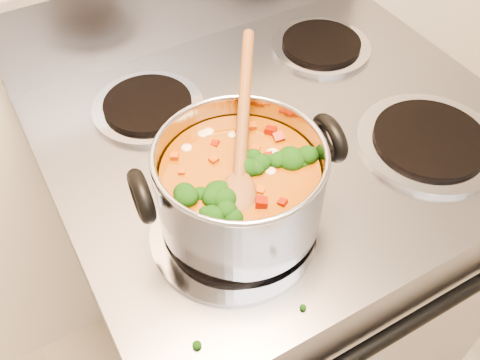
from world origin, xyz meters
The scene contains 4 objects.
electric_range centered at (0.02, 1.16, 0.47)m, with size 0.78×0.71×1.08m.
stockpot centered at (-0.15, 1.02, 1.00)m, with size 0.29×0.23×0.14m.
wooden_spoon centered at (-0.13, 1.04, 1.04)m, with size 0.19×0.27×0.09m.
cooktop_crumbs centered at (-0.22, 1.04, 0.92)m, with size 0.31×0.29×0.01m.
Camera 1 is at (-0.38, 0.61, 1.55)m, focal length 40.00 mm.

